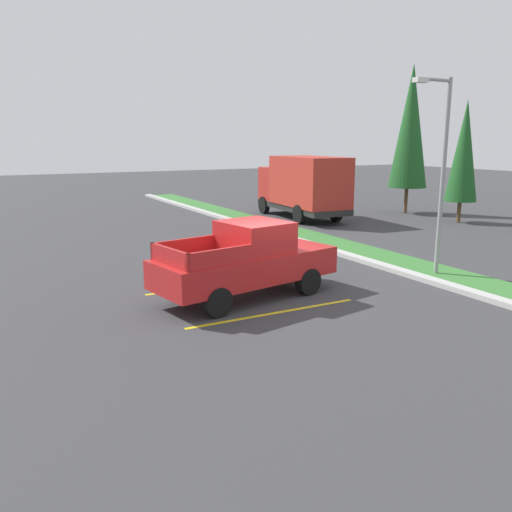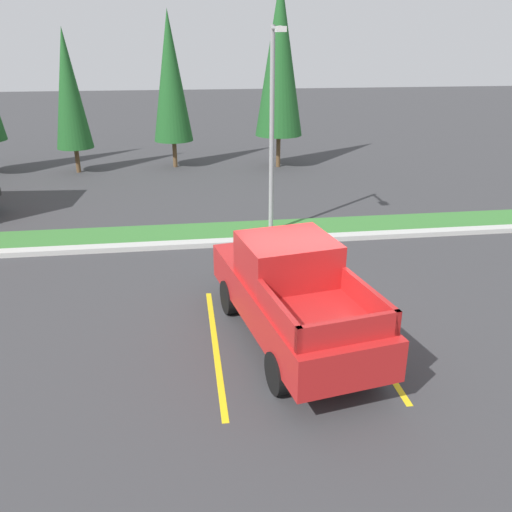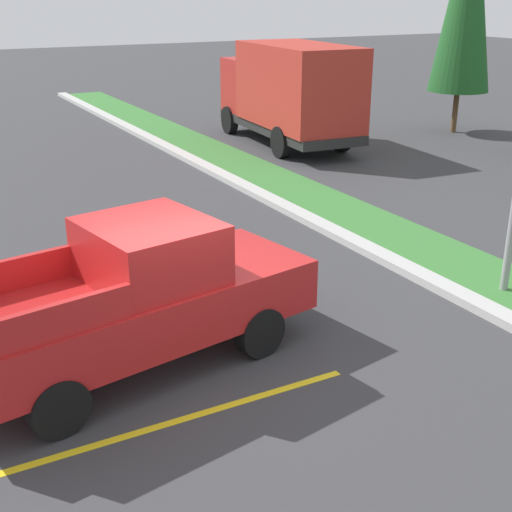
% 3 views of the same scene
% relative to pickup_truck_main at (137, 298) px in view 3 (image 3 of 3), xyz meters
% --- Properties ---
extents(ground_plane, '(120.00, 120.00, 0.00)m').
position_rel_pickup_truck_main_xyz_m(ground_plane, '(0.34, 0.62, -1.04)').
color(ground_plane, '#38383A').
extents(parking_line_near, '(0.12, 4.80, 0.01)m').
position_rel_pickup_truck_main_xyz_m(parking_line_near, '(-1.54, -0.05, -1.04)').
color(parking_line_near, yellow).
rests_on(parking_line_near, ground).
extents(parking_line_far, '(0.12, 4.80, 0.01)m').
position_rel_pickup_truck_main_xyz_m(parking_line_far, '(1.56, -0.05, -1.04)').
color(parking_line_far, yellow).
rests_on(parking_line_far, ground).
extents(curb_strip, '(56.00, 0.40, 0.15)m').
position_rel_pickup_truck_main_xyz_m(curb_strip, '(0.34, 5.62, -0.97)').
color(curb_strip, '#B2B2AD').
rests_on(curb_strip, ground).
extents(grass_median, '(56.00, 1.80, 0.06)m').
position_rel_pickup_truck_main_xyz_m(grass_median, '(0.34, 6.72, -1.01)').
color(grass_median, '#387533').
rests_on(grass_median, ground).
extents(pickup_truck_main, '(2.80, 5.48, 2.10)m').
position_rel_pickup_truck_main_xyz_m(pickup_truck_main, '(0.00, 0.00, 0.00)').
color(pickup_truck_main, black).
rests_on(pickup_truck_main, ground).
extents(cargo_truck_distant, '(6.96, 2.95, 3.40)m').
position_rel_pickup_truck_main_xyz_m(cargo_truck_distant, '(-11.87, 9.61, 0.81)').
color(cargo_truck_distant, black).
rests_on(cargo_truck_distant, ground).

